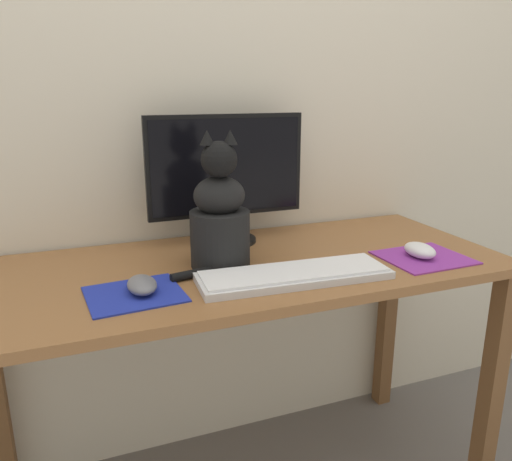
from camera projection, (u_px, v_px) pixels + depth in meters
name	position (u px, v px, depth m)	size (l,w,h in m)	color
wall_back	(205.00, 62.00, 1.45)	(7.00, 0.04, 2.50)	beige
desk	(243.00, 301.00, 1.33)	(1.39, 0.58, 0.74)	brown
monitor	(226.00, 175.00, 1.42)	(0.46, 0.17, 0.37)	black
keyboard	(294.00, 275.00, 1.19)	(0.47, 0.17, 0.02)	silver
mousepad_left	(135.00, 294.00, 1.10)	(0.22, 0.20, 0.00)	#1E2D9E
mousepad_right	(424.00, 258.00, 1.34)	(0.23, 0.20, 0.00)	purple
computer_mouse_left	(142.00, 285.00, 1.10)	(0.06, 0.10, 0.03)	slate
computer_mouse_right	(420.00, 250.00, 1.33)	(0.07, 0.10, 0.04)	white
cat	(220.00, 217.00, 1.25)	(0.23, 0.17, 0.34)	black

